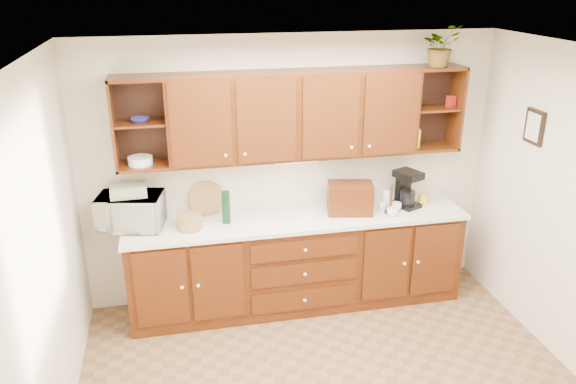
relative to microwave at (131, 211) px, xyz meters
name	(u,v)px	position (x,y,z in m)	size (l,w,h in m)	color
ceiling	(353,61)	(1.52, -1.54, 1.50)	(4.00, 4.00, 0.00)	white
back_wall	(291,171)	(1.52, 0.21, 0.20)	(4.00, 4.00, 0.00)	beige
left_wall	(36,284)	(-0.48, -1.54, 0.20)	(3.50, 3.50, 0.00)	beige
base_cabinets	(297,262)	(1.52, -0.09, -0.65)	(3.20, 0.60, 0.90)	#351506
countertop	(298,219)	(1.52, -0.10, -0.18)	(3.24, 0.64, 0.04)	white
upper_cabinets	(296,115)	(1.53, 0.05, 0.80)	(3.20, 0.33, 0.80)	#351506
undercabinet_light	(296,161)	(1.52, 0.00, 0.37)	(0.40, 0.05, 0.03)	white
framed_picture	(534,127)	(3.50, -0.64, 0.75)	(0.03, 0.24, 0.30)	black
wicker_basket	(189,222)	(0.51, -0.15, -0.09)	(0.22, 0.22, 0.13)	#A77845
microwave	(131,211)	(0.00, 0.00, 0.00)	(0.56, 0.38, 0.31)	beige
towel_stack	(129,190)	(0.00, 0.00, 0.20)	(0.31, 0.23, 0.09)	#D8D366
wine_bottle	(226,207)	(0.85, -0.08, 0.00)	(0.07, 0.07, 0.31)	black
woven_tray	(207,213)	(0.69, 0.15, -0.15)	(0.33, 0.33, 0.02)	#A77845
bread_box	(350,198)	(2.03, -0.09, -0.01)	(0.42, 0.26, 0.29)	#351506
mug_tree	(390,208)	(2.42, -0.18, -0.11)	(0.27, 0.26, 0.29)	#351506
canister_red	(409,199)	(2.66, -0.06, -0.09)	(0.10, 0.10, 0.14)	maroon
canister_white	(386,200)	(2.41, -0.09, -0.07)	(0.09, 0.09, 0.18)	white
canister_yellow	(423,199)	(2.81, -0.05, -0.10)	(0.09, 0.09, 0.11)	gold
coffee_maker	(406,189)	(2.63, -0.04, 0.02)	(0.28, 0.32, 0.36)	black
bowl_stack	(140,120)	(0.16, 0.04, 0.82)	(0.15, 0.15, 0.04)	navy
plate_stack	(140,161)	(0.12, 0.04, 0.46)	(0.21, 0.21, 0.07)	white
pantry_box_yellow	(414,138)	(2.70, 0.04, 0.51)	(0.10, 0.08, 0.18)	gold
pantry_box_red	(451,101)	(3.04, 0.03, 0.86)	(0.07, 0.06, 0.11)	maroon
potted_plant	(441,46)	(2.86, 0.00, 1.38)	(0.34, 0.29, 0.38)	#999999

